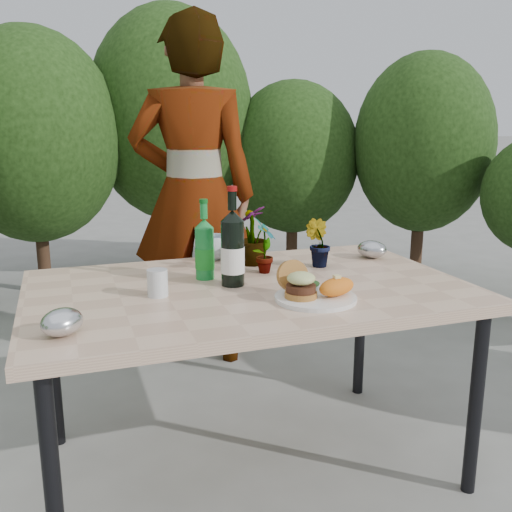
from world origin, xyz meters
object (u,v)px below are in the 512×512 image
object	(u,v)px
patio_table	(249,300)
wine_bottle	(233,250)
dinner_plate	(316,298)
person	(193,195)

from	to	relation	value
patio_table	wine_bottle	bearing A→B (deg)	155.86
patio_table	dinner_plate	world-z (taller)	dinner_plate
dinner_plate	wine_bottle	size ratio (longest dim) A/B	0.76
person	patio_table	bearing A→B (deg)	103.40
dinner_plate	wine_bottle	world-z (taller)	wine_bottle
wine_bottle	patio_table	bearing A→B (deg)	-5.19
patio_table	person	size ratio (longest dim) A/B	0.84
dinner_plate	wine_bottle	bearing A→B (deg)	128.52
dinner_plate	person	world-z (taller)	person
person	wine_bottle	bearing A→B (deg)	100.52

